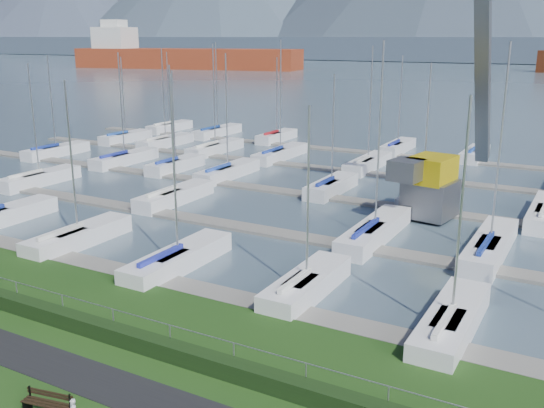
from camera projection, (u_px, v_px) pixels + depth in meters
The scene contains 8 objects.
path at pixel (78, 374), 22.67m from camera, with size 160.00×2.00×0.04m, color black.
hedge at pixel (126, 337), 24.77m from camera, with size 80.00×0.70×0.70m, color black.
fence at pixel (131, 314), 24.88m from camera, with size 0.04×0.04×80.00m, color #999DA1.
docks at pixel (359, 202), 47.19m from camera, with size 90.00×41.60×0.25m.
bench_right at pixel (48, 403), 20.16m from camera, with size 1.85×0.75×0.85m.
crane at pixel (445, 138), 42.46m from camera, with size 4.77×13.36×22.35m.
cargo_ship_west at pixel (177, 59), 246.28m from camera, with size 95.12×34.90×21.50m.
sailboat_fleet at pixel (339, 127), 47.78m from camera, with size 74.44×49.71×13.03m.
Camera 1 is at (16.10, -17.11, 12.21)m, focal length 40.00 mm.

